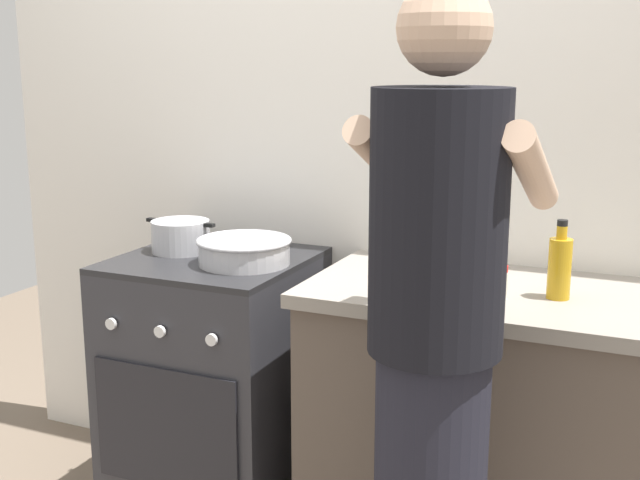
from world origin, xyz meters
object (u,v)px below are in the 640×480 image
object	(u,v)px
person	(434,366)
utensil_crock	(434,239)
mixing_bowl	(244,250)
oil_bottle	(560,267)
pot	(181,236)
stove_range	(216,385)
spice_bottle	(500,282)

from	to	relation	value
person	utensil_crock	bearing A→B (deg)	106.48
mixing_bowl	person	xyz separation A→B (m)	(0.77, -0.52, -0.09)
utensil_crock	oil_bottle	world-z (taller)	utensil_crock
person	mixing_bowl	bearing A→B (deg)	146.31
pot	mixing_bowl	xyz separation A→B (m)	(0.28, -0.06, -0.01)
stove_range	spice_bottle	size ratio (longest dim) A/B	9.86
person	oil_bottle	bearing A→B (deg)	69.84
stove_range	person	bearing A→B (deg)	-31.10
stove_range	spice_bottle	xyz separation A→B (m)	(0.96, -0.08, 0.49)
mixing_bowl	spice_bottle	size ratio (longest dim) A/B	3.32
pot	oil_bottle	xyz separation A→B (m)	(1.25, -0.05, 0.04)
oil_bottle	mixing_bowl	bearing A→B (deg)	-179.31
utensil_crock	person	bearing A→B (deg)	-73.52
utensil_crock	person	size ratio (longest dim) A/B	0.19
pot	spice_bottle	distance (m)	1.11
spice_bottle	person	size ratio (longest dim) A/B	0.05
pot	oil_bottle	distance (m)	1.25
mixing_bowl	utensil_crock	distance (m)	0.60
oil_bottle	person	distance (m)	0.58
pot	person	xyz separation A→B (m)	(1.05, -0.58, -0.09)
spice_bottle	mixing_bowl	bearing A→B (deg)	176.57
utensil_crock	pot	bearing A→B (deg)	-171.37
spice_bottle	stove_range	bearing A→B (deg)	174.97
pot	utensil_crock	bearing A→B (deg)	8.63
stove_range	mixing_bowl	bearing A→B (deg)	-14.16
spice_bottle	person	bearing A→B (deg)	-95.79
utensil_crock	oil_bottle	size ratio (longest dim) A/B	1.52
stove_range	oil_bottle	xyz separation A→B (m)	(1.11, -0.02, 0.54)
mixing_bowl	oil_bottle	distance (m)	0.97
stove_range	oil_bottle	distance (m)	1.23
stove_range	oil_bottle	bearing A→B (deg)	-1.22
mixing_bowl	spice_bottle	xyz separation A→B (m)	(0.82, -0.05, -0.00)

